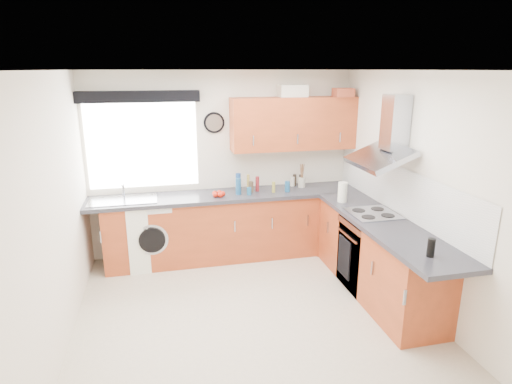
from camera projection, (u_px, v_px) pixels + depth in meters
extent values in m
plane|color=beige|center=(251.00, 314.00, 4.54)|extent=(3.60, 3.60, 0.00)
cube|color=white|center=(250.00, 70.00, 3.85)|extent=(3.60, 3.60, 0.02)
cube|color=silver|center=(223.00, 164.00, 5.88)|extent=(3.60, 0.02, 2.50)
cube|color=silver|center=(316.00, 292.00, 2.51)|extent=(3.60, 0.02, 2.50)
cube|color=silver|center=(54.00, 216.00, 3.81)|extent=(0.02, 3.60, 2.50)
cube|color=silver|center=(414.00, 191.00, 4.59)|extent=(0.02, 3.60, 2.50)
cube|color=white|center=(143.00, 146.00, 5.56)|extent=(1.40, 0.02, 1.10)
cube|color=black|center=(139.00, 97.00, 5.30)|extent=(1.50, 0.18, 0.14)
cube|color=white|center=(398.00, 190.00, 4.88)|extent=(0.01, 3.00, 0.54)
cube|color=#8E3819|center=(220.00, 228.00, 5.82)|extent=(3.00, 0.58, 0.86)
cube|color=#8E3819|center=(330.00, 219.00, 6.15)|extent=(0.60, 0.60, 0.86)
cube|color=#8E3819|center=(377.00, 258.00, 4.89)|extent=(0.58, 2.10, 0.86)
cube|color=#26262C|center=(227.00, 195.00, 5.70)|extent=(3.60, 0.62, 0.05)
cube|color=#26262C|center=(386.00, 225.00, 4.62)|extent=(0.62, 2.42, 0.05)
cube|color=black|center=(370.00, 253.00, 5.03)|extent=(0.56, 0.58, 0.85)
cube|color=#9CA1AE|center=(373.00, 213.00, 4.89)|extent=(0.52, 0.52, 0.01)
cube|color=#8E3819|center=(294.00, 124.00, 5.77)|extent=(1.70, 0.35, 0.70)
cube|color=white|center=(152.00, 231.00, 5.62)|extent=(0.65, 0.63, 0.90)
cylinder|color=black|center=(214.00, 123.00, 5.66)|extent=(0.28, 0.04, 0.28)
cube|color=white|center=(292.00, 91.00, 5.74)|extent=(0.39, 0.29, 0.16)
cube|color=#A8452A|center=(343.00, 93.00, 5.70)|extent=(0.26, 0.22, 0.11)
cylinder|color=#A5A08F|center=(302.00, 182.00, 5.99)|extent=(0.11, 0.11, 0.14)
cylinder|color=white|center=(342.00, 192.00, 5.32)|extent=(0.13, 0.13, 0.25)
cylinder|color=#BCB0A1|center=(292.00, 181.00, 6.05)|extent=(0.07, 0.07, 0.14)
cylinder|color=navy|center=(238.00, 186.00, 5.64)|extent=(0.07, 0.07, 0.22)
cylinder|color=maroon|center=(257.00, 184.00, 5.79)|extent=(0.05, 0.05, 0.20)
cylinder|color=navy|center=(238.00, 182.00, 5.77)|extent=(0.07, 0.07, 0.25)
cylinder|color=navy|center=(287.00, 187.00, 5.77)|extent=(0.07, 0.07, 0.14)
cylinder|color=olive|center=(274.00, 187.00, 5.74)|extent=(0.04, 0.04, 0.15)
cylinder|color=olive|center=(248.00, 182.00, 5.82)|extent=(0.04, 0.04, 0.22)
cylinder|color=black|center=(295.00, 180.00, 6.06)|extent=(0.05, 0.05, 0.16)
cylinder|color=#403223|center=(251.00, 187.00, 5.75)|extent=(0.06, 0.06, 0.15)
cylinder|color=black|center=(301.00, 180.00, 6.04)|extent=(0.06, 0.06, 0.17)
cylinder|color=#1A5981|center=(249.00, 191.00, 5.63)|extent=(0.06, 0.06, 0.10)
cylinder|color=black|center=(431.00, 248.00, 3.77)|extent=(0.07, 0.07, 0.17)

